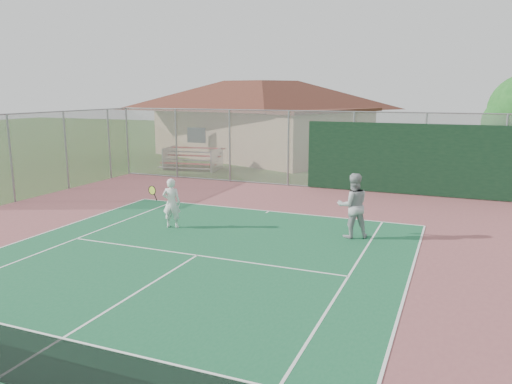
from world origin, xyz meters
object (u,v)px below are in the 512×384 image
Objects in this scene: bleachers at (192,158)px; player_white_front at (171,203)px; player_grey_back at (353,206)px; clubhouse at (261,111)px.

player_white_front reaches higher than bleachers.
player_grey_back is (5.65, 1.12, 0.16)m from player_white_front.
player_grey_back reaches higher than player_white_front.
player_grey_back is (9.75, -16.98, -2.07)m from clubhouse.
clubhouse is 7.44m from bleachers.
bleachers is at bearing -78.40° from player_white_front.
clubhouse is 8.32× the size of player_grey_back.
clubhouse reaches higher than player_grey_back.
clubhouse is 10.09× the size of player_white_front.
player_grey_back is at bearing -38.64° from clubhouse.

